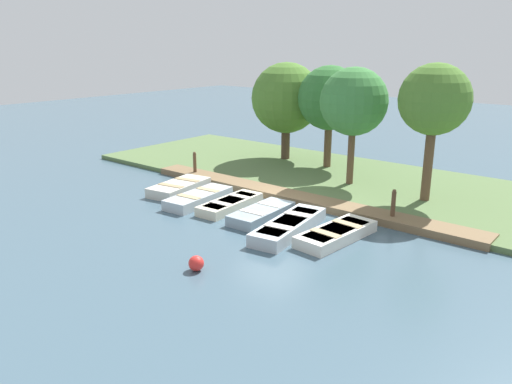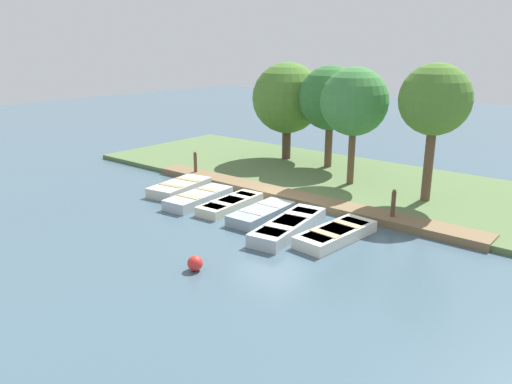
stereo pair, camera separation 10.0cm
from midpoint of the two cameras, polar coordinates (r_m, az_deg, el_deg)
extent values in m
plane|color=#425B6B|center=(18.03, 1.76, -2.05)|extent=(80.00, 80.00, 0.00)
cube|color=#567042|center=(22.02, 9.71, 1.44)|extent=(8.00, 24.00, 0.20)
cube|color=brown|center=(19.07, 4.32, -0.63)|extent=(1.03, 14.31, 0.26)
cube|color=beige|center=(20.38, -8.89, 0.53)|extent=(2.86, 1.64, 0.39)
cube|color=#4C709E|center=(20.33, -8.91, 1.01)|extent=(2.34, 1.30, 0.03)
cube|color=tan|center=(19.94, -9.83, 0.74)|extent=(0.44, 1.17, 0.03)
cube|color=tan|center=(20.71, -8.02, 1.42)|extent=(0.44, 1.17, 0.03)
cube|color=#B2BCC1|center=(18.85, -6.71, -0.70)|extent=(2.98, 1.31, 0.39)
cube|color=#994C33|center=(18.80, -6.73, -0.19)|extent=(2.44, 1.03, 0.03)
cube|color=tan|center=(18.40, -7.84, -0.51)|extent=(0.38, 0.99, 0.03)
cube|color=tan|center=(19.20, -5.67, 0.29)|extent=(0.38, 0.99, 0.03)
cube|color=beige|center=(18.13, -3.11, -1.40)|extent=(2.86, 1.14, 0.34)
cube|color=#994C33|center=(18.08, -3.12, -0.93)|extent=(2.34, 0.90, 0.03)
cube|color=beige|center=(17.68, -4.19, -1.28)|extent=(0.34, 0.90, 0.03)
cube|color=beige|center=(18.47, -2.09, -0.45)|extent=(0.34, 0.90, 0.03)
cube|color=#8C9EA8|center=(17.07, 0.48, -2.49)|extent=(2.70, 1.19, 0.36)
cube|color=#6B7F51|center=(17.02, 0.48, -1.95)|extent=(2.21, 0.93, 0.03)
cube|color=beige|center=(16.63, -0.54, -2.31)|extent=(0.31, 0.99, 0.03)
cube|color=beige|center=(17.40, 1.46, -1.44)|extent=(0.31, 0.99, 0.03)
cube|color=#B2BCC1|center=(15.87, 3.61, -3.95)|extent=(3.60, 1.52, 0.41)
cube|color=teal|center=(15.80, 3.62, -3.31)|extent=(2.95, 1.20, 0.03)
cube|color=beige|center=(15.24, 2.47, -3.94)|extent=(0.48, 0.98, 0.03)
cube|color=beige|center=(16.35, 4.70, -2.53)|extent=(0.48, 0.98, 0.03)
cube|color=silver|center=(15.48, 8.98, -4.76)|extent=(3.04, 1.33, 0.36)
cube|color=#6B7F51|center=(15.42, 9.01, -4.19)|extent=(2.49, 1.05, 0.03)
cube|color=tan|center=(14.98, 7.75, -4.65)|extent=(0.38, 1.01, 0.03)
cube|color=tan|center=(15.85, 10.19, -3.57)|extent=(0.38, 1.01, 0.03)
cylinder|color=brown|center=(22.40, -7.13, 2.99)|extent=(0.15, 0.15, 1.09)
sphere|color=brown|center=(22.27, -7.18, 4.42)|extent=(0.13, 0.13, 0.13)
cylinder|color=brown|center=(17.12, 15.23, -1.75)|extent=(0.15, 0.15, 1.09)
sphere|color=brown|center=(16.96, 15.37, 0.08)|extent=(0.13, 0.13, 0.13)
sphere|color=red|center=(13.37, -7.06, -8.09)|extent=(0.41, 0.41, 0.41)
cylinder|color=#4C3828|center=(25.10, 3.28, 5.95)|extent=(0.43, 0.43, 2.28)
sphere|color=#4C7A2D|center=(24.80, 3.36, 10.68)|extent=(3.42, 3.42, 3.42)
cylinder|color=brown|center=(23.59, 8.09, 5.52)|extent=(0.34, 0.34, 2.60)
sphere|color=#337033|center=(23.28, 8.30, 10.60)|extent=(2.92, 2.92, 2.92)
cylinder|color=brown|center=(20.78, 10.66, 4.21)|extent=(0.28, 0.28, 2.82)
sphere|color=#3D7F3D|center=(20.43, 10.98, 10.12)|extent=(2.71, 2.71, 2.71)
cylinder|color=brown|center=(19.19, 18.93, 3.15)|extent=(0.34, 0.34, 3.20)
sphere|color=#4C7A2D|center=(18.83, 19.59, 9.95)|extent=(2.53, 2.53, 2.53)
camera|label=1|loc=(0.05, -90.16, -0.05)|focal=35.00mm
camera|label=2|loc=(0.05, 89.84, 0.05)|focal=35.00mm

